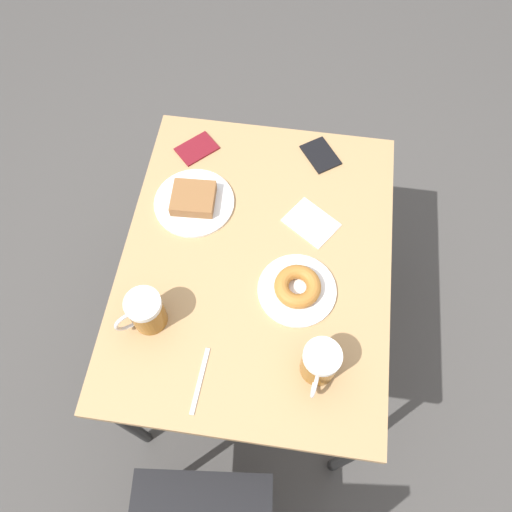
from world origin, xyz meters
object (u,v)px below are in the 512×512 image
object	(u,v)px
beer_mug_center	(320,363)
passport_far_edge	(197,149)
fork	(200,381)
beer_mug_left	(146,312)
plate_with_donut	(297,288)
plate_with_cake	(194,201)
passport_near_edge	(321,155)
napkin_folded	(311,223)

from	to	relation	value
beer_mug_center	passport_far_edge	xyz separation A→B (m)	(0.46, -0.68, -0.06)
fork	passport_far_edge	size ratio (longest dim) A/B	1.17
beer_mug_left	fork	world-z (taller)	beer_mug_left
plate_with_donut	fork	size ratio (longest dim) A/B	1.27
plate_with_cake	fork	distance (m)	0.55
plate_with_cake	beer_mug_left	world-z (taller)	beer_mug_left
plate_with_donut	passport_near_edge	bearing A→B (deg)	-93.08
plate_with_donut	passport_far_edge	size ratio (longest dim) A/B	1.48
passport_far_edge	plate_with_cake	bearing A→B (deg)	99.06
plate_with_donut	napkin_folded	xyz separation A→B (m)	(-0.02, -0.23, -0.02)
fork	passport_near_edge	distance (m)	0.82
napkin_folded	passport_far_edge	xyz separation A→B (m)	(0.40, -0.23, 0.00)
plate_with_cake	napkin_folded	distance (m)	0.37
plate_with_cake	beer_mug_center	distance (m)	0.63
beer_mug_center	napkin_folded	size ratio (longest dim) A/B	0.76
beer_mug_left	passport_near_edge	bearing A→B (deg)	-123.51
passport_near_edge	passport_far_edge	world-z (taller)	same
plate_with_donut	fork	world-z (taller)	plate_with_donut
plate_with_cake	beer_mug_center	world-z (taller)	beer_mug_center
beer_mug_left	passport_far_edge	distance (m)	0.61
napkin_folded	passport_far_edge	world-z (taller)	passport_far_edge
passport_near_edge	passport_far_edge	xyz separation A→B (m)	(0.41, 0.03, 0.00)
napkin_folded	passport_near_edge	world-z (taller)	passport_near_edge
plate_with_cake	passport_far_edge	size ratio (longest dim) A/B	1.65
plate_with_cake	fork	size ratio (longest dim) A/B	1.41
passport_near_edge	beer_mug_left	bearing A→B (deg)	56.49
beer_mug_left	passport_near_edge	size ratio (longest dim) A/B	0.82
plate_with_donut	passport_far_edge	xyz separation A→B (m)	(0.38, -0.46, -0.02)
plate_with_cake	beer_mug_center	bearing A→B (deg)	132.37
plate_with_donut	passport_near_edge	size ratio (longest dim) A/B	1.46
beer_mug_left	passport_far_edge	bearing A→B (deg)	-91.20
fork	plate_with_cake	bearing A→B (deg)	-77.11
plate_with_donut	passport_near_edge	world-z (taller)	plate_with_donut
napkin_folded	passport_near_edge	bearing A→B (deg)	-91.49
beer_mug_left	beer_mug_center	size ratio (longest dim) A/B	0.89
beer_mug_left	fork	size ratio (longest dim) A/B	0.71
plate_with_donut	beer_mug_center	xyz separation A→B (m)	(-0.08, 0.22, 0.04)
beer_mug_left	napkin_folded	bearing A→B (deg)	-137.91
fork	plate_with_donut	bearing A→B (deg)	-127.70
napkin_folded	fork	distance (m)	0.57
beer_mug_center	fork	bearing A→B (deg)	13.74
beer_mug_center	passport_near_edge	xyz separation A→B (m)	(0.05, -0.71, -0.06)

